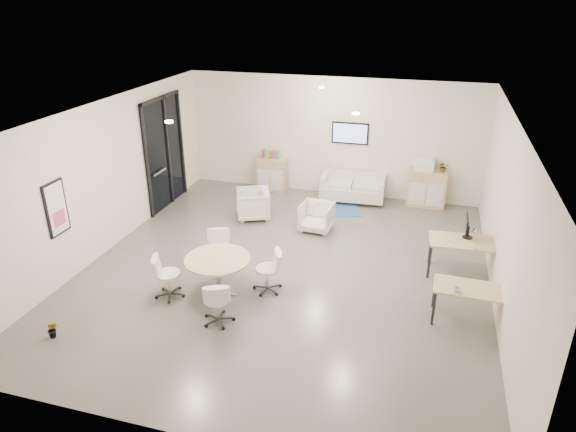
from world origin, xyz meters
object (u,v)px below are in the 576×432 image
(desk_front, at_px, (472,291))
(sideboard_left, at_px, (272,174))
(desk_rear, at_px, (467,244))
(round_table, at_px, (218,262))
(sideboard_right, at_px, (427,188))
(armchair_right, at_px, (317,216))
(loveseat, at_px, (353,188))
(armchair_left, at_px, (253,203))

(desk_front, bearing_deg, sideboard_left, 137.17)
(desk_rear, bearing_deg, desk_front, -92.79)
(sideboard_left, distance_m, round_table, 5.53)
(sideboard_right, height_order, armchair_right, sideboard_right)
(loveseat, distance_m, round_table, 5.56)
(round_table, bearing_deg, armchair_right, 70.29)
(sideboard_left, xyz_separation_m, armchair_left, (0.13, -2.01, -0.06))
(armchair_left, distance_m, round_table, 3.52)
(sideboard_left, bearing_deg, armchair_left, -86.38)
(desk_front, bearing_deg, armchair_left, 150.24)
(loveseat, bearing_deg, sideboard_left, 172.15)
(desk_front, bearing_deg, sideboard_right, 102.08)
(armchair_right, height_order, desk_rear, desk_rear)
(sideboard_right, relative_size, armchair_left, 1.21)
(sideboard_right, bearing_deg, loveseat, -175.12)
(sideboard_right, distance_m, desk_front, 5.18)
(sideboard_left, bearing_deg, armchair_right, -51.54)
(loveseat, bearing_deg, sideboard_right, 1.60)
(sideboard_left, height_order, desk_front, sideboard_left)
(desk_rear, bearing_deg, sideboard_right, 100.01)
(armchair_right, height_order, desk_front, armchair_right)
(sideboard_right, relative_size, armchair_right, 1.32)
(sideboard_right, distance_m, desk_rear, 3.59)
(sideboard_left, height_order, desk_rear, sideboard_left)
(sideboard_right, height_order, desk_front, sideboard_right)
(desk_front, bearing_deg, loveseat, 121.74)
(sideboard_left, height_order, armchair_left, sideboard_left)
(loveseat, height_order, desk_front, loveseat)
(sideboard_left, bearing_deg, round_table, -83.02)
(loveseat, bearing_deg, desk_rear, -53.24)
(armchair_left, distance_m, armchair_right, 1.71)
(sideboard_left, bearing_deg, desk_rear, -34.37)
(armchair_right, bearing_deg, sideboard_right, 46.72)
(sideboard_right, height_order, loveseat, sideboard_right)
(armchair_right, height_order, round_table, armchair_right)
(sideboard_right, relative_size, loveseat, 0.57)
(sideboard_left, relative_size, desk_front, 0.72)
(sideboard_left, xyz_separation_m, loveseat, (2.33, -0.19, -0.12))
(armchair_right, xyz_separation_m, desk_front, (3.34, -2.84, 0.22))
(loveseat, height_order, armchair_left, armchair_left)
(desk_rear, bearing_deg, round_table, -160.09)
(armchair_right, bearing_deg, desk_rear, -16.40)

